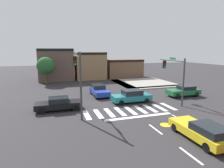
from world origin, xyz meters
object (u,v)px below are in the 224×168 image
object	(u,v)px
car_teal	(132,96)
car_black	(58,104)
roadside_tree	(46,66)
car_green	(184,91)
car_blue	(99,90)
traffic_signal_southeast	(174,71)
traffic_signal_southwest	(78,72)
car_yellow	(202,131)

from	to	relation	value
car_teal	car_black	world-z (taller)	car_teal
car_black	roadside_tree	xyz separation A→B (m)	(-1.43, 16.20, 2.67)
car_green	car_teal	bearing A→B (deg)	4.64
car_black	roadside_tree	bearing A→B (deg)	-84.96
car_black	car_teal	bearing A→B (deg)	-176.57
car_blue	roadside_tree	bearing A→B (deg)	-147.96
roadside_tree	car_black	bearing A→B (deg)	-84.96
car_teal	roadside_tree	bearing A→B (deg)	-57.87
traffic_signal_southeast	car_black	xyz separation A→B (m)	(-13.11, 0.95, -3.01)
traffic_signal_southwest	car_green	distance (m)	15.24
car_green	car_black	distance (m)	16.43
car_teal	car_green	size ratio (longest dim) A/B	1.05
traffic_signal_southwest	roadside_tree	size ratio (longest dim) A/B	1.21
car_yellow	car_black	distance (m)	13.50
car_blue	traffic_signal_southwest	bearing A→B (deg)	-28.36
car_teal	car_black	xyz separation A→B (m)	(-8.43, -0.51, -0.04)
traffic_signal_southwest	car_blue	bearing A→B (deg)	-28.36
traffic_signal_southeast	roadside_tree	xyz separation A→B (m)	(-14.54, 17.15, -0.34)
roadside_tree	car_yellow	bearing A→B (deg)	-68.02
traffic_signal_southwest	car_black	size ratio (longest dim) A/B	1.29
car_yellow	roadside_tree	size ratio (longest dim) A/B	0.94
car_blue	car_green	distance (m)	11.50
traffic_signal_southwest	car_black	xyz separation A→B (m)	(-1.85, 1.85, -3.46)
car_teal	car_black	bearing A→B (deg)	3.43
car_teal	car_black	size ratio (longest dim) A/B	1.00
car_yellow	car_green	bearing A→B (deg)	-33.20
car_green	roadside_tree	size ratio (longest dim) A/B	0.89
traffic_signal_southwest	car_yellow	world-z (taller)	traffic_signal_southwest
car_yellow	roadside_tree	bearing A→B (deg)	21.98
car_green	roadside_tree	bearing A→B (deg)	-40.18
car_yellow	car_black	xyz separation A→B (m)	(-9.13, 9.95, 0.01)
traffic_signal_southwest	traffic_signal_southeast	world-z (taller)	traffic_signal_southwest
traffic_signal_southeast	car_teal	size ratio (longest dim) A/B	1.14
traffic_signal_southeast	car_blue	size ratio (longest dim) A/B	1.19
traffic_signal_southwest	car_teal	distance (m)	7.78
car_blue	traffic_signal_southeast	bearing A→B (deg)	51.61
car_teal	traffic_signal_southwest	bearing A→B (deg)	19.72
traffic_signal_southeast	car_teal	xyz separation A→B (m)	(-4.68, 1.46, -2.97)
car_teal	car_green	xyz separation A→B (m)	(7.96, 0.65, -0.02)
car_teal	roadside_tree	xyz separation A→B (m)	(-9.86, 15.69, 2.63)
car_yellow	traffic_signal_southeast	bearing A→B (deg)	-23.87
traffic_signal_southeast	car_yellow	bearing A→B (deg)	156.13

